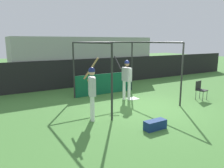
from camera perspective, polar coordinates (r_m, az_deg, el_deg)
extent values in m
plane|color=#477F38|center=(8.83, 10.40, -6.11)|extent=(60.00, 60.00, 0.00)
cube|color=black|center=(13.01, -4.96, 3.14)|extent=(24.00, 0.12, 1.58)
cube|color=#9E9E99|center=(14.08, -7.26, 6.27)|extent=(8.70, 2.40, 2.83)
cube|color=maroon|center=(12.27, -21.28, 5.89)|extent=(0.45, 0.40, 0.10)
cube|color=maroon|center=(12.43, -21.50, 7.00)|extent=(0.45, 0.06, 0.40)
cube|color=maroon|center=(12.37, -18.76, 6.09)|extent=(0.45, 0.40, 0.10)
cube|color=maroon|center=(12.53, -19.01, 7.19)|extent=(0.45, 0.06, 0.40)
cube|color=maroon|center=(12.50, -16.29, 6.28)|extent=(0.45, 0.40, 0.10)
cube|color=maroon|center=(12.66, -16.56, 7.37)|extent=(0.45, 0.06, 0.40)
cube|color=maroon|center=(12.65, -13.87, 6.46)|extent=(0.45, 0.40, 0.10)
cube|color=maroon|center=(12.81, -14.16, 7.53)|extent=(0.45, 0.06, 0.40)
cube|color=maroon|center=(12.82, -11.51, 6.62)|extent=(0.45, 0.40, 0.10)
cube|color=maroon|center=(12.98, -11.81, 7.67)|extent=(0.45, 0.06, 0.40)
cube|color=maroon|center=(13.01, -9.21, 6.76)|extent=(0.45, 0.40, 0.10)
cube|color=maroon|center=(13.17, -9.53, 7.80)|extent=(0.45, 0.06, 0.40)
cube|color=maroon|center=(13.23, -6.98, 6.89)|extent=(0.45, 0.40, 0.10)
cube|color=maroon|center=(13.37, -7.32, 7.92)|extent=(0.45, 0.06, 0.40)
cube|color=maroon|center=(13.46, -4.82, 7.00)|extent=(0.45, 0.40, 0.10)
cube|color=maroon|center=(13.60, -5.18, 8.01)|extent=(0.45, 0.06, 0.40)
cube|color=maroon|center=(13.71, -2.74, 7.11)|extent=(0.45, 0.40, 0.10)
cube|color=maroon|center=(13.85, -3.11, 8.10)|extent=(0.45, 0.06, 0.40)
cube|color=maroon|center=(13.97, -0.74, 7.19)|extent=(0.45, 0.40, 0.10)
cube|color=maroon|center=(14.11, -1.11, 8.17)|extent=(0.45, 0.06, 0.40)
cube|color=maroon|center=(14.26, 1.19, 7.27)|extent=(0.45, 0.40, 0.10)
cube|color=maroon|center=(14.39, 0.81, 8.23)|extent=(0.45, 0.06, 0.40)
cube|color=maroon|center=(14.55, 3.04, 7.34)|extent=(0.45, 0.40, 0.10)
cube|color=maroon|center=(14.69, 2.66, 8.28)|extent=(0.45, 0.06, 0.40)
cube|color=maroon|center=(14.87, 4.82, 7.40)|extent=(0.45, 0.40, 0.10)
cube|color=maroon|center=(15.00, 4.43, 8.32)|extent=(0.45, 0.06, 0.40)
cube|color=maroon|center=(15.19, 6.52, 7.44)|extent=(0.45, 0.40, 0.10)
cube|color=maroon|center=(15.32, 6.13, 8.35)|extent=(0.45, 0.06, 0.40)
cube|color=maroon|center=(13.03, -22.01, 7.87)|extent=(0.45, 0.40, 0.10)
cube|color=maroon|center=(13.20, -22.21, 8.89)|extent=(0.45, 0.06, 0.40)
cube|color=maroon|center=(13.13, -19.63, 8.05)|extent=(0.45, 0.40, 0.10)
cube|color=maroon|center=(13.30, -19.85, 9.06)|extent=(0.45, 0.06, 0.40)
cube|color=maroon|center=(13.25, -17.28, 8.21)|extent=(0.45, 0.40, 0.10)
cube|color=maroon|center=(13.42, -17.52, 9.22)|extent=(0.45, 0.06, 0.40)
cube|color=maroon|center=(13.39, -14.97, 8.36)|extent=(0.45, 0.40, 0.10)
cube|color=maroon|center=(13.56, -15.23, 9.35)|extent=(0.45, 0.06, 0.40)
cube|color=maroon|center=(13.55, -12.71, 8.50)|extent=(0.45, 0.40, 0.10)
cube|color=maroon|center=(13.72, -12.99, 9.48)|extent=(0.45, 0.06, 0.40)
cube|color=maroon|center=(13.74, -10.51, 8.61)|extent=(0.45, 0.40, 0.10)
cube|color=maroon|center=(13.90, -10.81, 9.58)|extent=(0.45, 0.06, 0.40)
cube|color=maroon|center=(13.94, -8.37, 8.72)|extent=(0.45, 0.40, 0.10)
cube|color=maroon|center=(14.10, -8.68, 9.67)|extent=(0.45, 0.06, 0.40)
cube|color=maroon|center=(14.16, -6.29, 8.80)|extent=(0.45, 0.40, 0.10)
cube|color=maroon|center=(14.31, -6.62, 9.74)|extent=(0.45, 0.06, 0.40)
cube|color=maroon|center=(14.39, -4.28, 8.88)|extent=(0.45, 0.40, 0.10)
cube|color=maroon|center=(14.55, -4.61, 9.80)|extent=(0.45, 0.06, 0.40)
cube|color=maroon|center=(14.65, -2.33, 8.94)|extent=(0.45, 0.40, 0.10)
cube|color=maroon|center=(14.80, -2.67, 9.85)|extent=(0.45, 0.06, 0.40)
cube|color=maroon|center=(14.92, -0.45, 8.99)|extent=(0.45, 0.40, 0.10)
cube|color=maroon|center=(15.07, -0.80, 9.88)|extent=(0.45, 0.06, 0.40)
cube|color=maroon|center=(15.20, 1.36, 9.02)|extent=(0.45, 0.40, 0.10)
cube|color=maroon|center=(15.35, 1.00, 9.91)|extent=(0.45, 0.06, 0.40)
cube|color=maroon|center=(15.50, 3.10, 9.05)|extent=(0.45, 0.40, 0.10)
cube|color=maroon|center=(15.65, 2.74, 9.92)|extent=(0.45, 0.06, 0.40)
cube|color=maroon|center=(15.82, 4.78, 9.07)|extent=(0.45, 0.40, 0.10)
cube|color=maroon|center=(15.96, 4.41, 9.92)|extent=(0.45, 0.06, 0.40)
cube|color=maroon|center=(13.81, -22.67, 9.63)|extent=(0.45, 0.40, 0.10)
cube|color=maroon|center=(13.99, -22.85, 10.57)|extent=(0.45, 0.06, 0.40)
cube|color=maroon|center=(13.91, -20.40, 9.79)|extent=(0.45, 0.40, 0.10)
cube|color=maroon|center=(14.08, -20.61, 10.72)|extent=(0.45, 0.06, 0.40)
cube|color=maroon|center=(14.02, -18.16, 9.94)|extent=(0.45, 0.40, 0.10)
cube|color=maroon|center=(14.19, -18.39, 10.86)|extent=(0.45, 0.06, 0.40)
cube|color=maroon|center=(14.15, -15.96, 10.07)|extent=(0.45, 0.40, 0.10)
cube|color=maroon|center=(14.32, -16.21, 10.98)|extent=(0.45, 0.06, 0.40)
cube|color=maroon|center=(14.30, -13.81, 10.18)|extent=(0.45, 0.40, 0.10)
cube|color=maroon|center=(14.48, -14.06, 11.09)|extent=(0.45, 0.06, 0.40)
cube|color=maroon|center=(14.48, -11.70, 10.28)|extent=(0.45, 0.40, 0.10)
cube|color=maroon|center=(14.65, -11.97, 11.17)|extent=(0.45, 0.06, 0.40)
cube|color=maroon|center=(14.67, -9.64, 10.36)|extent=(0.45, 0.40, 0.10)
cube|color=maroon|center=(14.83, -9.92, 11.25)|extent=(0.45, 0.06, 0.40)
cube|color=maroon|center=(14.88, -7.63, 10.42)|extent=(0.45, 0.40, 0.10)
cube|color=maroon|center=(15.04, -7.93, 11.30)|extent=(0.45, 0.06, 0.40)
cube|color=maroon|center=(15.10, -5.68, 10.48)|extent=(0.45, 0.40, 0.10)
cube|color=maroon|center=(15.27, -5.99, 11.34)|extent=(0.45, 0.06, 0.40)
cube|color=maroon|center=(15.35, -3.79, 10.52)|extent=(0.45, 0.40, 0.10)
cube|color=maroon|center=(15.51, -4.11, 11.37)|extent=(0.45, 0.06, 0.40)
cube|color=maroon|center=(15.60, -1.96, 10.55)|extent=(0.45, 0.40, 0.10)
cube|color=maroon|center=(15.76, -2.29, 11.39)|extent=(0.45, 0.06, 0.40)
cube|color=maroon|center=(15.88, -0.20, 10.56)|extent=(0.45, 0.40, 0.10)
cube|color=maroon|center=(16.03, -0.53, 11.39)|extent=(0.45, 0.06, 0.40)
cube|color=maroon|center=(16.16, 1.51, 10.57)|extent=(0.45, 0.40, 0.10)
cube|color=maroon|center=(16.32, 1.17, 11.38)|extent=(0.45, 0.06, 0.40)
cube|color=maroon|center=(16.46, 3.16, 10.57)|extent=(0.45, 0.40, 0.10)
cube|color=maroon|center=(16.61, 2.81, 11.37)|extent=(0.45, 0.06, 0.40)
cylinder|color=#282828|center=(7.04, -0.02, 0.28)|extent=(0.07, 0.07, 2.53)
cylinder|color=#282828|center=(9.10, 17.76, 2.24)|extent=(0.07, 0.07, 2.53)
cylinder|color=#282828|center=(10.05, -9.95, 3.40)|extent=(0.07, 0.07, 2.53)
cylinder|color=#282828|center=(11.59, 5.19, 4.54)|extent=(0.07, 0.07, 2.53)
cylinder|color=#282828|center=(8.41, -6.03, 10.69)|extent=(0.06, 3.38, 0.06)
cylinder|color=#282828|center=(10.20, 10.98, 10.62)|extent=(0.06, 3.38, 0.06)
cylinder|color=#282828|center=(10.65, -1.89, 10.83)|extent=(3.23, 0.06, 0.06)
cube|color=#0F5133|center=(10.83, -1.77, 0.06)|extent=(3.16, 0.03, 1.02)
cube|color=white|center=(10.06, 5.44, -3.79)|extent=(0.44, 0.44, 0.02)
cylinder|color=white|center=(9.71, 4.48, -1.78)|extent=(0.13, 0.13, 0.85)
cylinder|color=white|center=(9.82, 3.17, -1.62)|extent=(0.13, 0.13, 0.85)
cube|color=#B7B7B7|center=(9.63, 3.88, 2.52)|extent=(0.22, 0.49, 0.60)
sphere|color=#A37556|center=(9.57, 3.91, 5.30)|extent=(0.21, 0.21, 0.21)
sphere|color=navy|center=(9.56, 3.92, 5.58)|extent=(0.22, 0.22, 0.22)
cylinder|color=#B7B7B7|center=(9.38, 4.58, 3.12)|extent=(0.07, 0.07, 0.33)
cylinder|color=#B7B7B7|center=(9.79, 2.84, 3.49)|extent=(0.07, 0.07, 0.33)
cylinder|color=black|center=(9.63, 1.49, 5.55)|extent=(0.19, 0.74, 0.55)
sphere|color=black|center=(9.80, 3.41, 4.17)|extent=(0.08, 0.08, 0.08)
cylinder|color=white|center=(7.19, -5.09, -6.46)|extent=(0.17, 0.17, 0.85)
cylinder|color=white|center=(7.37, -5.22, -6.03)|extent=(0.17, 0.17, 0.85)
cube|color=#B7B7B7|center=(7.10, -5.26, -0.64)|extent=(0.35, 0.46, 0.60)
sphere|color=tan|center=(7.02, -5.33, 3.09)|extent=(0.21, 0.21, 0.21)
sphere|color=navy|center=(7.01, -5.33, 3.48)|extent=(0.22, 0.22, 0.22)
cylinder|color=#B7B7B7|center=(6.86, -5.45, 0.09)|extent=(0.09, 0.09, 0.33)
cylinder|color=#B7B7B7|center=(7.28, -5.74, 0.73)|extent=(0.09, 0.09, 0.33)
cylinder|color=#AD7F4C|center=(7.35, -5.53, 4.03)|extent=(0.43, 0.44, 0.75)
sphere|color=#AD7F4C|center=(7.17, -6.17, 0.94)|extent=(0.08, 0.08, 0.08)
cube|color=black|center=(10.51, 22.39, -1.52)|extent=(0.45, 0.45, 0.04)
cube|color=black|center=(10.56, 21.62, -0.31)|extent=(0.40, 0.09, 0.40)
cylinder|color=#333333|center=(10.63, 23.55, -2.70)|extent=(0.02, 0.02, 0.44)
cylinder|color=#333333|center=(10.33, 22.66, -3.01)|extent=(0.02, 0.02, 0.44)
cylinder|color=#333333|center=(10.78, 21.96, -2.39)|extent=(0.02, 0.02, 0.44)
cylinder|color=#333333|center=(10.49, 21.04, -2.68)|extent=(0.02, 0.02, 0.44)
cube|color=navy|center=(6.75, 11.20, -10.41)|extent=(0.70, 0.28, 0.28)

